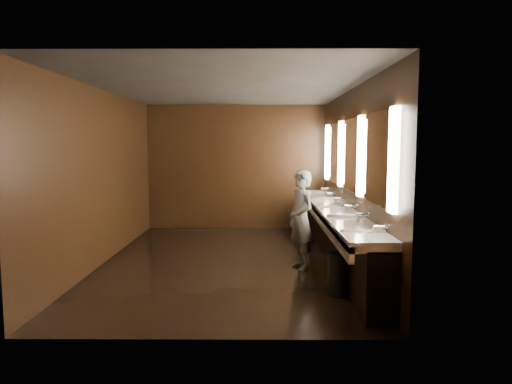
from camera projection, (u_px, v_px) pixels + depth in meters
floor at (227, 262)px, 7.49m from camera, size 6.00×6.00×0.00m
ceiling at (226, 88)px, 7.19m from camera, size 4.00×6.00×0.02m
wall_back at (236, 167)px, 10.32m from camera, size 4.00×0.02×2.80m
wall_front at (205, 199)px, 4.36m from camera, size 4.00×0.02×2.80m
wall_left at (103, 177)px, 7.35m from camera, size 0.02×6.00×2.80m
wall_right at (351, 177)px, 7.33m from camera, size 0.02×6.00×2.80m
sink_counter at (337, 232)px, 7.42m from camera, size 0.55×5.40×1.01m
mirror_band at (350, 155)px, 7.29m from camera, size 0.06×5.03×1.15m
person at (301, 220)px, 7.00m from camera, size 0.56×0.66×1.53m
trash_bin at (341, 274)px, 5.84m from camera, size 0.36×0.36×0.54m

